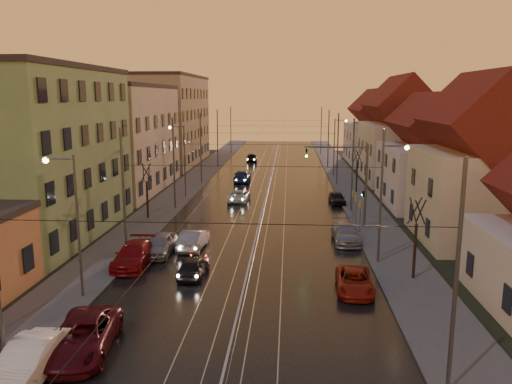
% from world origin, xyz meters
% --- Properties ---
extents(ground, '(160.00, 160.00, 0.00)m').
position_xyz_m(ground, '(0.00, 0.00, 0.00)').
color(ground, black).
rests_on(ground, ground).
extents(road, '(16.00, 120.00, 0.04)m').
position_xyz_m(road, '(0.00, 40.00, 0.02)').
color(road, black).
rests_on(road, ground).
extents(sidewalk_left, '(4.00, 120.00, 0.15)m').
position_xyz_m(sidewalk_left, '(-10.00, 40.00, 0.07)').
color(sidewalk_left, '#4C4C4C').
rests_on(sidewalk_left, ground).
extents(sidewalk_right, '(4.00, 120.00, 0.15)m').
position_xyz_m(sidewalk_right, '(10.00, 40.00, 0.07)').
color(sidewalk_right, '#4C4C4C').
rests_on(sidewalk_right, ground).
extents(tram_rail_0, '(0.06, 120.00, 0.03)m').
position_xyz_m(tram_rail_0, '(-2.20, 40.00, 0.06)').
color(tram_rail_0, gray).
rests_on(tram_rail_0, road).
extents(tram_rail_1, '(0.06, 120.00, 0.03)m').
position_xyz_m(tram_rail_1, '(-0.77, 40.00, 0.06)').
color(tram_rail_1, gray).
rests_on(tram_rail_1, road).
extents(tram_rail_2, '(0.06, 120.00, 0.03)m').
position_xyz_m(tram_rail_2, '(0.77, 40.00, 0.06)').
color(tram_rail_2, gray).
rests_on(tram_rail_2, road).
extents(tram_rail_3, '(0.06, 120.00, 0.03)m').
position_xyz_m(tram_rail_3, '(2.20, 40.00, 0.06)').
color(tram_rail_3, gray).
rests_on(tram_rail_3, road).
extents(apartment_left_1, '(10.00, 18.00, 13.00)m').
position_xyz_m(apartment_left_1, '(-17.50, 14.00, 6.50)').
color(apartment_left_1, '#668555').
rests_on(apartment_left_1, ground).
extents(apartment_left_2, '(10.00, 20.00, 12.00)m').
position_xyz_m(apartment_left_2, '(-17.50, 34.00, 6.00)').
color(apartment_left_2, tan).
rests_on(apartment_left_2, ground).
extents(apartment_left_3, '(10.00, 24.00, 14.00)m').
position_xyz_m(apartment_left_3, '(-17.50, 58.00, 7.00)').
color(apartment_left_3, '#9A7C63').
rests_on(apartment_left_3, ground).
extents(house_right_1, '(8.67, 10.20, 10.80)m').
position_xyz_m(house_right_1, '(17.00, 15.00, 5.45)').
color(house_right_1, beige).
rests_on(house_right_1, ground).
extents(house_right_2, '(9.18, 12.24, 9.20)m').
position_xyz_m(house_right_2, '(17.00, 28.00, 4.64)').
color(house_right_2, silver).
rests_on(house_right_2, ground).
extents(house_right_3, '(9.18, 14.28, 11.50)m').
position_xyz_m(house_right_3, '(17.00, 43.00, 5.80)').
color(house_right_3, beige).
rests_on(house_right_3, ground).
extents(house_right_4, '(9.18, 16.32, 10.00)m').
position_xyz_m(house_right_4, '(17.00, 61.00, 5.05)').
color(house_right_4, silver).
rests_on(house_right_4, ground).
extents(catenary_pole_r_0, '(0.16, 0.16, 9.00)m').
position_xyz_m(catenary_pole_r_0, '(8.60, -6.00, 4.50)').
color(catenary_pole_r_0, '#595B60').
rests_on(catenary_pole_r_0, ground).
extents(catenary_pole_l_1, '(0.16, 0.16, 9.00)m').
position_xyz_m(catenary_pole_l_1, '(-8.60, 9.00, 4.50)').
color(catenary_pole_l_1, '#595B60').
rests_on(catenary_pole_l_1, ground).
extents(catenary_pole_r_1, '(0.16, 0.16, 9.00)m').
position_xyz_m(catenary_pole_r_1, '(8.60, 9.00, 4.50)').
color(catenary_pole_r_1, '#595B60').
rests_on(catenary_pole_r_1, ground).
extents(catenary_pole_l_2, '(0.16, 0.16, 9.00)m').
position_xyz_m(catenary_pole_l_2, '(-8.60, 24.00, 4.50)').
color(catenary_pole_l_2, '#595B60').
rests_on(catenary_pole_l_2, ground).
extents(catenary_pole_r_2, '(0.16, 0.16, 9.00)m').
position_xyz_m(catenary_pole_r_2, '(8.60, 24.00, 4.50)').
color(catenary_pole_r_2, '#595B60').
rests_on(catenary_pole_r_2, ground).
extents(catenary_pole_l_3, '(0.16, 0.16, 9.00)m').
position_xyz_m(catenary_pole_l_3, '(-8.60, 39.00, 4.50)').
color(catenary_pole_l_3, '#595B60').
rests_on(catenary_pole_l_3, ground).
extents(catenary_pole_r_3, '(0.16, 0.16, 9.00)m').
position_xyz_m(catenary_pole_r_3, '(8.60, 39.00, 4.50)').
color(catenary_pole_r_3, '#595B60').
rests_on(catenary_pole_r_3, ground).
extents(catenary_pole_l_4, '(0.16, 0.16, 9.00)m').
position_xyz_m(catenary_pole_l_4, '(-8.60, 54.00, 4.50)').
color(catenary_pole_l_4, '#595B60').
rests_on(catenary_pole_l_4, ground).
extents(catenary_pole_r_4, '(0.16, 0.16, 9.00)m').
position_xyz_m(catenary_pole_r_4, '(8.60, 54.00, 4.50)').
color(catenary_pole_r_4, '#595B60').
rests_on(catenary_pole_r_4, ground).
extents(catenary_pole_l_5, '(0.16, 0.16, 9.00)m').
position_xyz_m(catenary_pole_l_5, '(-8.60, 72.00, 4.50)').
color(catenary_pole_l_5, '#595B60').
rests_on(catenary_pole_l_5, ground).
extents(catenary_pole_r_5, '(0.16, 0.16, 9.00)m').
position_xyz_m(catenary_pole_r_5, '(8.60, 72.00, 4.50)').
color(catenary_pole_r_5, '#595B60').
rests_on(catenary_pole_r_5, ground).
extents(street_lamp_0, '(1.75, 0.32, 8.00)m').
position_xyz_m(street_lamp_0, '(-9.10, 2.00, 4.89)').
color(street_lamp_0, '#595B60').
rests_on(street_lamp_0, ground).
extents(street_lamp_1, '(1.75, 0.32, 8.00)m').
position_xyz_m(street_lamp_1, '(9.10, 10.00, 4.89)').
color(street_lamp_1, '#595B60').
rests_on(street_lamp_1, ground).
extents(street_lamp_2, '(1.75, 0.32, 8.00)m').
position_xyz_m(street_lamp_2, '(-9.10, 30.00, 4.89)').
color(street_lamp_2, '#595B60').
rests_on(street_lamp_2, ground).
extents(street_lamp_3, '(1.75, 0.32, 8.00)m').
position_xyz_m(street_lamp_3, '(9.10, 46.00, 4.89)').
color(street_lamp_3, '#595B60').
rests_on(street_lamp_3, ground).
extents(traffic_light_mast, '(5.30, 0.32, 7.20)m').
position_xyz_m(traffic_light_mast, '(7.99, 18.00, 4.60)').
color(traffic_light_mast, '#595B60').
rests_on(traffic_light_mast, ground).
extents(bare_tree_0, '(1.09, 1.09, 5.11)m').
position_xyz_m(bare_tree_0, '(-10.20, 20.00, 2.49)').
color(bare_tree_0, black).
rests_on(bare_tree_0, ground).
extents(bare_tree_1, '(1.09, 1.09, 5.11)m').
position_xyz_m(bare_tree_1, '(10.20, 6.00, 2.49)').
color(bare_tree_1, black).
rests_on(bare_tree_1, ground).
extents(bare_tree_2, '(1.09, 1.09, 5.11)m').
position_xyz_m(bare_tree_2, '(10.40, 34.00, 2.49)').
color(bare_tree_2, black).
rests_on(bare_tree_2, ground).
extents(driving_car_0, '(1.64, 3.83, 1.29)m').
position_xyz_m(driving_car_0, '(-3.31, 5.79, 0.64)').
color(driving_car_0, black).
rests_on(driving_car_0, ground).
extents(driving_car_1, '(1.79, 4.45, 1.44)m').
position_xyz_m(driving_car_1, '(-4.37, 11.42, 0.72)').
color(driving_car_1, '#9E9EA3').
rests_on(driving_car_1, ground).
extents(driving_car_2, '(2.24, 4.57, 1.25)m').
position_xyz_m(driving_car_2, '(-2.67, 28.34, 0.62)').
color(driving_car_2, '#BABABA').
rests_on(driving_car_2, ground).
extents(driving_car_3, '(2.32, 5.29, 1.51)m').
position_xyz_m(driving_car_3, '(-3.48, 40.53, 0.76)').
color(driving_car_3, navy).
rests_on(driving_car_3, ground).
extents(driving_car_4, '(2.11, 4.52, 1.50)m').
position_xyz_m(driving_car_4, '(-3.75, 60.78, 0.75)').
color(driving_car_4, black).
rests_on(driving_car_4, ground).
extents(parked_left_0, '(1.77, 4.73, 1.54)m').
position_xyz_m(parked_left_0, '(-7.60, -6.06, 0.77)').
color(parked_left_0, white).
rests_on(parked_left_0, ground).
extents(parked_left_1, '(3.08, 5.72, 1.53)m').
position_xyz_m(parked_left_1, '(-6.35, -3.86, 0.76)').
color(parked_left_1, '#510D18').
rests_on(parked_left_1, ground).
extents(parked_left_2, '(2.24, 5.20, 1.49)m').
position_xyz_m(parked_left_2, '(-7.60, 7.48, 0.75)').
color(parked_left_2, maroon).
rests_on(parked_left_2, ground).
extents(parked_left_3, '(1.87, 4.43, 1.49)m').
position_xyz_m(parked_left_3, '(-6.47, 9.94, 0.75)').
color(parked_left_3, '#97969B').
rests_on(parked_left_3, ground).
extents(parked_right_0, '(2.25, 4.50, 1.22)m').
position_xyz_m(parked_right_0, '(6.39, 3.95, 0.61)').
color(parked_right_0, '#A02010').
rests_on(parked_right_0, ground).
extents(parked_right_1, '(2.01, 4.86, 1.40)m').
position_xyz_m(parked_right_1, '(7.00, 13.94, 0.70)').
color(parked_right_1, '#9B9BA0').
rests_on(parked_right_1, ground).
extents(parked_right_2, '(1.69, 3.77, 1.26)m').
position_xyz_m(parked_right_2, '(7.60, 27.75, 0.63)').
color(parked_right_2, black).
rests_on(parked_right_2, ground).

